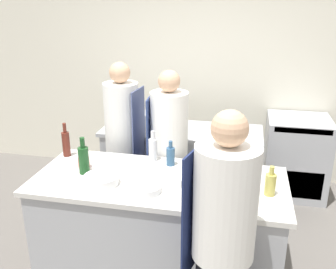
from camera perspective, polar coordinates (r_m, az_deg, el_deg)
name	(u,v)px	position (r m, az deg, el deg)	size (l,w,h in m)	color
wall_back	(197,69)	(4.83, 4.44, 9.89)	(8.00, 0.06, 2.80)	silver
prep_counter	(159,228)	(3.20, -1.33, -14.01)	(2.00, 0.87, 0.90)	#A8AAAF
pass_counter	(181,167)	(4.25, 2.03, -4.92)	(1.73, 0.66, 0.90)	#A8AAAF
oven_range	(295,156)	(4.72, 18.85, -3.17)	(0.71, 0.66, 0.94)	#A8AAAF
chef_at_prep_near	(222,245)	(2.38, 8.25, -16.32)	(0.42, 0.41, 1.70)	black
chef_at_stove	(123,145)	(3.81, -6.83, -1.64)	(0.37, 0.35, 1.69)	black
chef_at_pass_far	(169,156)	(3.57, 0.11, -3.37)	(0.37, 0.35, 1.65)	black
bottle_olive_oil	(270,184)	(2.81, 15.33, -7.24)	(0.08, 0.08, 0.22)	#B2A84C
bottle_vinegar	(66,143)	(3.47, -15.28, -1.26)	(0.07, 0.07, 0.31)	#5B2319
bottle_wine	(84,159)	(3.10, -12.73, -3.69)	(0.08, 0.08, 0.31)	#19471E
bottle_cooking_oil	(205,178)	(2.79, 5.64, -6.63)	(0.08, 0.08, 0.24)	black
bottle_sauce	(153,149)	(3.26, -2.30, -2.20)	(0.08, 0.08, 0.27)	silver
bottle_water	(171,156)	(3.18, 0.39, -3.23)	(0.07, 0.07, 0.22)	#2D5175
bowl_mixing_large	(174,178)	(2.92, 0.96, -6.66)	(0.24, 0.24, 0.06)	white
bowl_prep_small	(146,188)	(2.78, -3.32, -8.21)	(0.22, 0.22, 0.05)	white
bowl_ceramic_blue	(101,180)	(2.93, -10.14, -6.80)	(0.27, 0.27, 0.07)	white
bowl_wooden_salad	(237,193)	(2.72, 10.54, -8.81)	(0.24, 0.24, 0.09)	#B7BABC
cup	(84,163)	(3.23, -12.69, -4.18)	(0.10, 0.10, 0.09)	#B2382D
cutting_board	(226,173)	(3.09, 8.90, -5.82)	(0.37, 0.24, 0.01)	tan
stockpot	(140,121)	(4.06, -4.27, 2.06)	(0.25, 0.25, 0.19)	#A8AAAF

